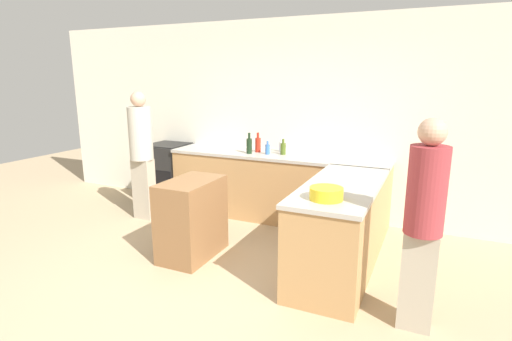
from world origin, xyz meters
TOP-DOWN VIEW (x-y plane):
  - ground_plane at (0.00, 0.00)m, footprint 14.00×14.00m
  - wall_back at (0.00, 2.52)m, footprint 8.00×0.06m
  - counter_back at (0.00, 2.17)m, footprint 3.00×0.66m
  - counter_peninsula at (1.15, 1.00)m, footprint 0.69×1.75m
  - range_oven at (-1.81, 2.18)m, footprint 0.60×0.62m
  - island_table at (-0.39, 0.68)m, footprint 0.47×0.77m
  - mixing_bowl at (1.14, 0.44)m, footprint 0.29×0.29m
  - olive_oil_bottle at (0.09, 2.18)m, footprint 0.07×0.07m
  - water_bottle_blue at (-0.11, 2.11)m, footprint 0.06×0.06m
  - wine_bottle_dark at (-0.36, 2.06)m, footprint 0.08×0.08m
  - hot_sauce_bottle at (-0.30, 2.22)m, footprint 0.08×0.08m
  - vinegar_bottle_clear at (-0.01, 2.36)m, footprint 0.07×0.07m
  - person_by_range at (-1.66, 1.42)m, footprint 0.31×0.31m
  - person_at_peninsula at (1.92, 0.29)m, footprint 0.28×0.28m

SIDE VIEW (x-z plane):
  - ground_plane at x=0.00m, z-range 0.00..0.00m
  - island_table at x=-0.39m, z-range 0.00..0.86m
  - counter_back at x=0.00m, z-range 0.00..0.91m
  - counter_peninsula at x=1.15m, z-range 0.00..0.91m
  - range_oven at x=-1.81m, z-range 0.00..0.92m
  - person_at_peninsula at x=1.92m, z-range 0.09..1.74m
  - person_by_range at x=-1.66m, z-range 0.08..1.83m
  - mixing_bowl at x=1.14m, z-range 0.91..1.02m
  - water_bottle_blue at x=-0.11m, z-range 0.89..1.07m
  - vinegar_bottle_clear at x=-0.01m, z-range 0.89..1.08m
  - olive_oil_bottle at x=0.09m, z-range 0.89..1.10m
  - hot_sauce_bottle at x=-0.30m, z-range 0.88..1.15m
  - wine_bottle_dark at x=-0.36m, z-range 0.88..1.16m
  - wall_back at x=0.00m, z-range 0.00..2.70m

